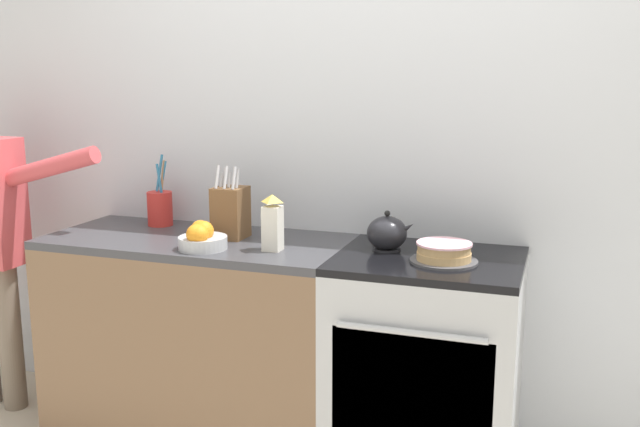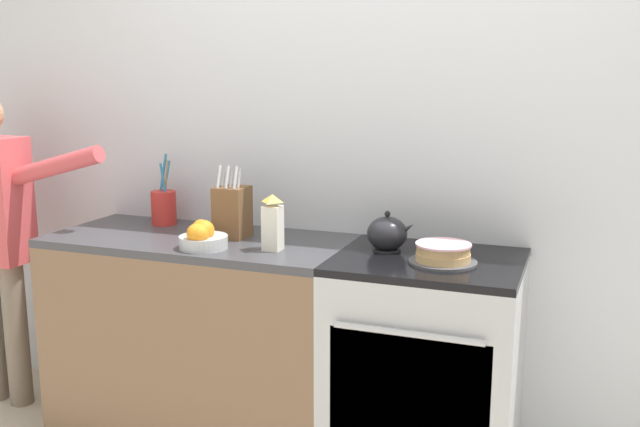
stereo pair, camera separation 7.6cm
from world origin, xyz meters
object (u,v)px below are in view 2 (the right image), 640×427
at_px(stove_range, 425,370).
at_px(milk_carton, 273,224).
at_px(tea_kettle, 388,234).
at_px(layer_cake, 443,254).
at_px(knife_block, 232,211).
at_px(utensil_crock, 164,206).
at_px(fruit_bowl, 202,236).

relative_size(stove_range, milk_carton, 4.03).
bearing_deg(tea_kettle, layer_cake, -25.51).
relative_size(tea_kettle, knife_block, 0.62).
bearing_deg(knife_block, tea_kettle, 0.82).
xyz_separation_m(knife_block, utensil_crock, (-0.42, 0.12, -0.03)).
bearing_deg(utensil_crock, milk_carton, -21.75).
distance_m(knife_block, milk_carton, 0.30).
xyz_separation_m(stove_range, layer_cake, (0.07, -0.05, 0.50)).
xyz_separation_m(utensil_crock, milk_carton, (0.68, -0.27, 0.02)).
height_order(layer_cake, knife_block, knife_block).
bearing_deg(knife_block, milk_carton, -29.83).
relative_size(fruit_bowl, milk_carton, 0.87).
distance_m(stove_range, layer_cake, 0.50).
bearing_deg(stove_range, layer_cake, -39.02).
bearing_deg(milk_carton, fruit_bowl, -163.36).
xyz_separation_m(stove_range, fruit_bowl, (-0.89, -0.18, 0.51)).
relative_size(stove_range, tea_kettle, 4.65).
distance_m(stove_range, utensil_crock, 1.42).
bearing_deg(layer_cake, knife_block, 173.42).
bearing_deg(fruit_bowl, knife_block, 85.52).
bearing_deg(tea_kettle, utensil_crock, 174.13).
height_order(layer_cake, tea_kettle, tea_kettle).
xyz_separation_m(utensil_crock, fruit_bowl, (0.41, -0.36, -0.03)).
height_order(layer_cake, milk_carton, milk_carton).
xyz_separation_m(tea_kettle, knife_block, (-0.69, -0.01, 0.05)).
relative_size(layer_cake, knife_block, 0.81).
bearing_deg(milk_carton, utensil_crock, 158.25).
bearing_deg(knife_block, utensil_crock, 163.67).
bearing_deg(utensil_crock, fruit_bowl, -41.11).
distance_m(utensil_crock, milk_carton, 0.74).
bearing_deg(fruit_bowl, stove_range, 11.23).
xyz_separation_m(stove_range, tea_kettle, (-0.18, 0.06, 0.53)).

